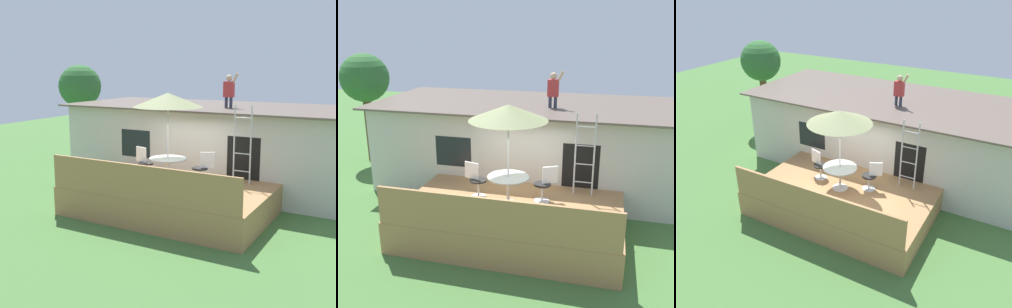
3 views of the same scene
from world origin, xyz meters
TOP-DOWN VIEW (x-y plane):
  - ground_plane at (0.00, 0.00)m, footprint 40.00×40.00m
  - house at (0.00, 3.60)m, footprint 10.50×4.50m
  - deck at (0.00, 0.00)m, footprint 5.43×3.40m
  - deck_railing at (0.00, -1.65)m, footprint 5.33×0.08m
  - patio_table at (-0.11, 0.05)m, footprint 1.04×1.04m
  - patio_umbrella at (-0.11, 0.05)m, footprint 1.90×1.90m
  - step_ladder at (1.65, 1.14)m, footprint 0.52×0.04m
  - person_figure at (0.53, 2.96)m, footprint 0.47×0.20m
  - patio_chair_left at (-1.04, 0.31)m, footprint 0.61×0.44m
  - patio_chair_right at (0.75, 0.49)m, footprint 0.59×0.44m
  - backyard_tree at (-6.76, 4.35)m, footprint 1.80×1.80m

SIDE VIEW (x-z plane):
  - ground_plane at x=0.00m, z-range 0.00..0.00m
  - deck at x=0.00m, z-range 0.00..0.80m
  - deck_railing at x=0.00m, z-range 0.80..1.70m
  - patio_chair_left at x=-1.04m, z-range 0.80..1.72m
  - patio_chair_right at x=0.75m, z-range 0.80..1.72m
  - house at x=0.00m, z-range 0.01..2.74m
  - patio_table at x=-0.11m, z-range 1.01..1.76m
  - step_ladder at x=1.65m, z-range 0.80..3.00m
  - patio_umbrella at x=-0.11m, z-range 1.88..4.42m
  - backyard_tree at x=-6.76m, z-range 1.08..5.22m
  - person_figure at x=0.53m, z-range 2.79..3.90m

